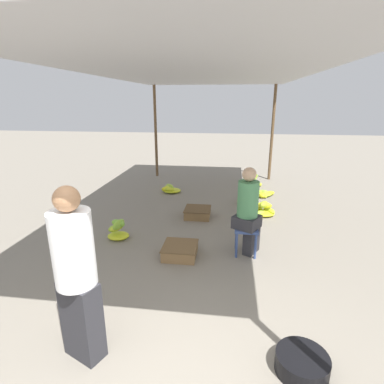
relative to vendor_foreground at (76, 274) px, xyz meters
name	(u,v)px	position (x,y,z in m)	size (l,w,h in m)	color
canopy_post_back_left	(156,132)	(-0.98, 6.69, 0.49)	(0.08, 0.08, 2.64)	brown
canopy_post_back_right	(272,134)	(2.37, 6.69, 0.49)	(0.08, 0.08, 2.64)	brown
canopy_tarp	(200,72)	(0.70, 3.12, 1.83)	(3.75, 7.53, 0.04)	#B2B2B7
vendor_foreground	(76,274)	(0.00, 0.00, 0.00)	(0.45, 0.45, 1.60)	#2D2D33
stool	(246,233)	(1.51, 2.08, -0.48)	(0.34, 0.34, 0.43)	#384C84
vendor_seated	(249,210)	(1.53, 2.09, -0.13)	(0.46, 0.46, 1.33)	#2D2D33
basin_black	(302,364)	(1.91, 0.06, -0.75)	(0.45, 0.45, 0.17)	black
banana_pile_left_0	(170,189)	(-0.25, 5.03, -0.75)	(0.49, 0.52, 0.17)	#C7D429
banana_pile_left_1	(118,230)	(-0.58, 2.33, -0.67)	(0.36, 0.34, 0.33)	#7BB536
banana_pile_right_0	(264,210)	(1.94, 3.74, -0.72)	(0.46, 0.47, 0.31)	#BFD12A
banana_pile_right_1	(245,199)	(1.60, 4.40, -0.71)	(0.37, 0.32, 0.29)	#86BA34
banana_pile_right_2	(253,181)	(1.87, 5.92, -0.69)	(0.46, 0.40, 0.33)	#8CBC33
banana_pile_right_3	(262,194)	(2.03, 5.01, -0.77)	(0.66, 0.48, 0.15)	#BFD12A
crate_near	(180,251)	(0.55, 1.88, -0.74)	(0.50, 0.50, 0.18)	olive
crate_mid	(198,213)	(0.63, 3.47, -0.74)	(0.50, 0.50, 0.18)	brown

